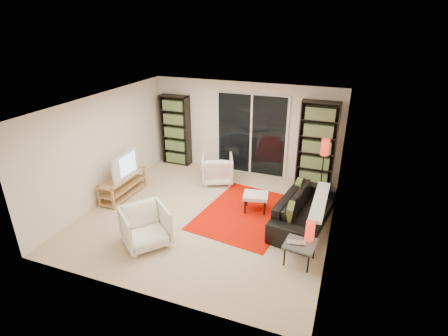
% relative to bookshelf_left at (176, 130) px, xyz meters
% --- Properties ---
extents(floor, '(5.00, 5.00, 0.00)m').
position_rel_bookshelf_left_xyz_m(floor, '(1.95, -2.33, -0.98)').
color(floor, beige).
rests_on(floor, ground).
extents(wall_back, '(5.00, 0.02, 2.40)m').
position_rel_bookshelf_left_xyz_m(wall_back, '(1.95, 0.17, 0.22)').
color(wall_back, white).
rests_on(wall_back, ground).
extents(wall_front, '(5.00, 0.02, 2.40)m').
position_rel_bookshelf_left_xyz_m(wall_front, '(1.95, -4.83, 0.22)').
color(wall_front, white).
rests_on(wall_front, ground).
extents(wall_left, '(0.02, 5.00, 2.40)m').
position_rel_bookshelf_left_xyz_m(wall_left, '(-0.55, -2.33, 0.22)').
color(wall_left, white).
rests_on(wall_left, ground).
extents(wall_right, '(0.02, 5.00, 2.40)m').
position_rel_bookshelf_left_xyz_m(wall_right, '(4.45, -2.33, 0.22)').
color(wall_right, white).
rests_on(wall_right, ground).
extents(ceiling, '(5.00, 5.00, 0.02)m').
position_rel_bookshelf_left_xyz_m(ceiling, '(1.95, -2.33, 1.42)').
color(ceiling, white).
rests_on(ceiling, wall_back).
extents(sliding_door, '(1.92, 0.08, 2.16)m').
position_rel_bookshelf_left_xyz_m(sliding_door, '(2.15, 0.13, 0.07)').
color(sliding_door, white).
rests_on(sliding_door, ground).
extents(bookshelf_left, '(0.80, 0.30, 1.95)m').
position_rel_bookshelf_left_xyz_m(bookshelf_left, '(0.00, 0.00, 0.00)').
color(bookshelf_left, black).
rests_on(bookshelf_left, ground).
extents(bookshelf_right, '(0.90, 0.30, 2.10)m').
position_rel_bookshelf_left_xyz_m(bookshelf_right, '(3.85, -0.00, 0.07)').
color(bookshelf_right, black).
rests_on(bookshelf_right, ground).
extents(tv_stand, '(0.43, 1.34, 0.50)m').
position_rel_bookshelf_left_xyz_m(tv_stand, '(-0.24, -2.24, -0.71)').
color(tv_stand, tan).
rests_on(tv_stand, floor).
extents(tv, '(0.19, 1.00, 0.57)m').
position_rel_bookshelf_left_xyz_m(tv, '(-0.22, -2.24, -0.19)').
color(tv, black).
rests_on(tv, tv_stand).
extents(rug, '(2.04, 2.57, 0.01)m').
position_rel_bookshelf_left_xyz_m(rug, '(2.70, -2.00, -0.97)').
color(rug, red).
rests_on(rug, floor).
extents(sofa, '(1.15, 2.25, 0.63)m').
position_rel_bookshelf_left_xyz_m(sofa, '(3.92, -1.95, -0.66)').
color(sofa, black).
rests_on(sofa, floor).
extents(armchair_back, '(0.99, 1.00, 0.71)m').
position_rel_bookshelf_left_xyz_m(armchair_back, '(1.55, -0.77, -0.62)').
color(armchair_back, white).
rests_on(armchair_back, floor).
extents(armchair_front, '(1.12, 1.12, 0.74)m').
position_rel_bookshelf_left_xyz_m(armchair_front, '(1.29, -3.70, -0.61)').
color(armchair_front, white).
rests_on(armchair_front, floor).
extents(ottoman, '(0.58, 0.51, 0.40)m').
position_rel_bookshelf_left_xyz_m(ottoman, '(2.85, -1.82, -0.63)').
color(ottoman, white).
rests_on(ottoman, floor).
extents(side_table, '(0.56, 0.56, 0.40)m').
position_rel_bookshelf_left_xyz_m(side_table, '(4.03, -3.23, -0.62)').
color(side_table, '#4B4B50').
rests_on(side_table, floor).
extents(laptop, '(0.34, 0.25, 0.02)m').
position_rel_bookshelf_left_xyz_m(laptop, '(3.97, -3.32, -0.56)').
color(laptop, silver).
rests_on(laptop, side_table).
extents(table_lamp, '(0.16, 0.16, 0.35)m').
position_rel_bookshelf_left_xyz_m(table_lamp, '(4.15, -3.10, -0.40)').
color(table_lamp, red).
rests_on(table_lamp, side_table).
extents(floor_lamp, '(0.21, 0.21, 1.38)m').
position_rel_bookshelf_left_xyz_m(floor_lamp, '(4.08, -0.55, 0.07)').
color(floor_lamp, black).
rests_on(floor_lamp, floor).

